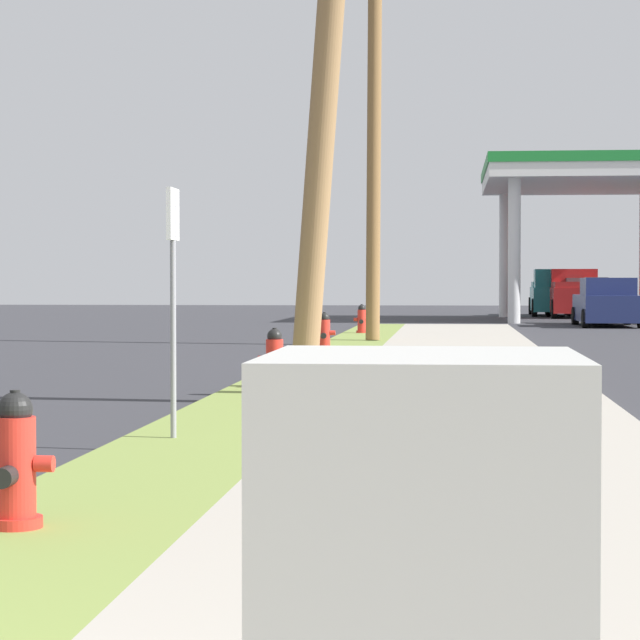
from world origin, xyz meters
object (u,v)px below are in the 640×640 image
Objects in this scene: fire_hydrant_nearest at (15,468)px; fire_hydrant_third at (324,334)px; truck_teal_on_apron at (555,294)px; fire_hydrant_fourth at (362,320)px; utility_pole_background at (374,112)px; truck_red_at_forecourt at (574,295)px; fire_hydrant_second at (275,361)px; car_navy_by_near_pump at (607,304)px; street_sign_post at (173,260)px.

fire_hydrant_nearest and fire_hydrant_third have the same top height.
truck_teal_on_apron reaches higher than fire_hydrant_nearest.
truck_teal_on_apron is (6.75, 23.02, 0.47)m from fire_hydrant_fourth.
fire_hydrant_nearest is 24.13m from utility_pole_background.
utility_pole_background reaches higher than fire_hydrant_nearest.
fire_hydrant_third is 30.65m from truck_red_at_forecourt.
fire_hydrant_second is 17.96m from fire_hydrant_fourth.
car_navy_by_near_pump is (7.29, 27.38, 0.28)m from fire_hydrant_second.
fire_hydrant_fourth is 24.00m from truck_teal_on_apron.
fire_hydrant_second is 8.80m from fire_hydrant_third.
car_navy_by_near_pump is 11.16m from truck_red_at_forecourt.
utility_pole_background is 26.00m from truck_red_at_forecourt.
utility_pole_background reaches higher than truck_red_at_forecourt.
car_navy_by_near_pump is at bearing -89.82° from truck_red_at_forecourt.
fire_hydrant_nearest is 0.17× the size of car_navy_by_near_pump.
car_navy_by_near_pump is (7.42, 32.98, -0.91)m from street_sign_post.
truck_red_at_forecourt is (7.38, 48.33, 0.47)m from fire_hydrant_nearest.
truck_red_at_forecourt is at bearing 80.50° from street_sign_post.
fire_hydrant_second is at bearing -104.90° from car_navy_by_near_pump.
fire_hydrant_fourth is 6.42m from utility_pole_background.
fire_hydrant_third is at bearing 91.23° from fire_hydrant_second.
utility_pole_background is 1.87× the size of truck_teal_on_apron.
utility_pole_background is at bearing -105.32° from truck_red_at_forecourt.
car_navy_by_near_pump is (7.41, 37.18, 0.28)m from fire_hydrant_nearest.
fire_hydrant_nearest is at bearing -97.63° from truck_teal_on_apron.
street_sign_post reaches higher than car_navy_by_near_pump.
car_navy_by_near_pump is at bearing 68.08° from fire_hydrant_third.
fire_hydrant_nearest is 0.07× the size of utility_pole_background.
street_sign_post is (-0.06, -23.57, 1.19)m from fire_hydrant_fourth.
street_sign_post reaches higher than truck_teal_on_apron.
truck_red_at_forecourt is at bearing 81.32° from fire_hydrant_nearest.
utility_pole_background reaches higher than car_navy_by_near_pump.
truck_red_at_forecourt is at bearing 79.34° from fire_hydrant_second.
car_navy_by_near_pump reaches higher than fire_hydrant_fourth.
truck_red_at_forecourt is (7.32, 20.57, 0.47)m from fire_hydrant_fourth.
street_sign_post reaches higher than fire_hydrant_fourth.
car_navy_by_near_pump is at bearing 77.32° from street_sign_post.
street_sign_post is at bearing -91.80° from utility_pole_background.
truck_teal_on_apron reaches higher than fire_hydrant_third.
fire_hydrant_second is 41.53m from truck_teal_on_apron.
fire_hydrant_third is 7.02m from utility_pole_background.
truck_red_at_forecourt is at bearing 90.18° from car_navy_by_near_pump.
fire_hydrant_third is 32.92m from truck_teal_on_apron.
street_sign_post reaches higher than fire_hydrant_second.
street_sign_post is at bearing -91.35° from fire_hydrant_second.
fire_hydrant_nearest is 27.77m from fire_hydrant_fourth.
fire_hydrant_nearest is 0.14× the size of truck_teal_on_apron.
fire_hydrant_fourth is at bearing 90.23° from fire_hydrant_second.
fire_hydrant_second is 5.73m from street_sign_post.
utility_pole_background is (0.55, -4.14, 4.87)m from fire_hydrant_fourth.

